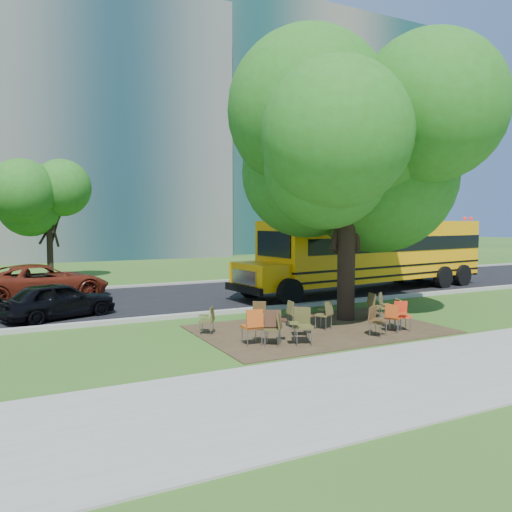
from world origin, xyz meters
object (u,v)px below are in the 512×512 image
main_tree (348,154)px  chair_12 (376,305)px  chair_9 (258,313)px  chair_7 (394,315)px  chair_1 (274,323)px  school_bus (375,250)px  chair_10 (294,312)px  chair_8 (208,318)px  black_car (58,300)px  chair_3 (302,322)px  chair_2 (275,325)px  chair_0 (254,323)px  chair_5 (376,318)px  chair_4 (302,318)px  chair_11 (325,312)px  bg_car_red (41,282)px  chair_6 (394,310)px  chair_14 (401,313)px  chair_13 (377,302)px

main_tree → chair_12: bearing=-53.8°
main_tree → chair_9: size_ratio=10.52×
chair_7 → chair_12: chair_12 is taller
chair_1 → chair_12: chair_12 is taller
school_bus → chair_10: school_bus is taller
main_tree → chair_8: (-4.69, 0.01, -4.77)m
main_tree → black_car: bearing=152.0°
main_tree → school_bus: size_ratio=0.67×
chair_3 → chair_8: bearing=-28.2°
chair_3 → chair_2: bearing=6.2°
school_bus → chair_0: 11.65m
chair_5 → chair_1: bearing=-32.2°
chair_7 → chair_8: size_ratio=1.06×
main_tree → chair_5: size_ratio=10.58×
chair_4 → chair_11: (1.10, 0.46, -0.00)m
chair_0 → bg_car_red: bg_car_red is taller
chair_6 → chair_9: chair_6 is taller
chair_0 → chair_5: 3.49m
chair_5 → chair_8: bearing=-52.3°
chair_12 → bg_car_red: bearing=-124.7°
chair_8 → black_car: bearing=72.3°
chair_6 → chair_9: 3.99m
main_tree → chair_7: main_tree is taller
chair_12 → black_car: (-8.74, 5.12, 0.03)m
chair_2 → chair_7: bearing=-55.0°
chair_2 → chair_5: chair_2 is taller
chair_7 → bg_car_red: (-8.52, 10.86, 0.22)m
chair_2 → chair_4: size_ratio=0.99×
chair_11 → chair_14: bearing=-58.8°
chair_3 → chair_7: 3.06m
chair_5 → main_tree: bearing=-129.4°
school_bus → chair_0: (-9.49, -6.64, -1.23)m
chair_4 → bg_car_red: bearing=150.8°
main_tree → chair_8: main_tree is taller
main_tree → chair_7: size_ratio=10.67×
chair_6 → chair_7: bearing=156.4°
school_bus → chair_7: size_ratio=15.87×
chair_2 → chair_8: size_ratio=1.10×
chair_13 → chair_7: bearing=-155.2°
chair_0 → chair_10: bearing=37.0°
chair_9 → chair_6: bearing=-171.0°
chair_5 → chair_2: bearing=-29.7°
chair_1 → chair_11: (2.18, 0.85, -0.04)m
chair_3 → chair_8: (-1.72, 2.11, -0.10)m
chair_4 → chair_8: chair_4 is taller
chair_5 → chair_8: (-4.00, 2.28, -0.03)m
chair_0 → bg_car_red: size_ratio=0.18×
chair_4 → black_car: bearing=165.2°
chair_0 → chair_2: (0.48, -0.22, -0.06)m
chair_7 → black_car: size_ratio=0.23×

